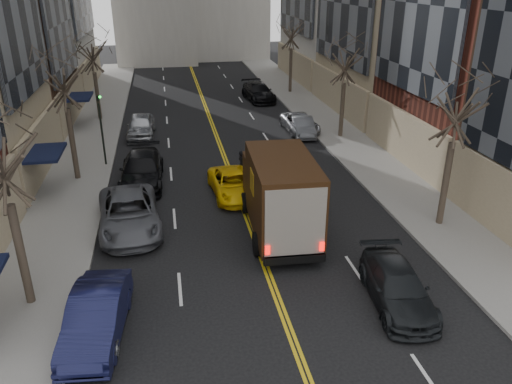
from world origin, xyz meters
TOP-DOWN VIEW (x-y plane):
  - sidewalk_left at (-9.00, 27.00)m, footprint 4.00×66.00m
  - sidewalk_right at (9.00, 27.00)m, footprint 4.00×66.00m
  - tree_lf_mid at (-8.80, 20.00)m, footprint 3.20×3.20m
  - tree_lf_far at (-8.80, 33.00)m, footprint 3.20×3.20m
  - tree_rt_near at (8.80, 11.00)m, footprint 3.20×3.20m
  - tree_rt_mid at (8.80, 25.00)m, footprint 3.20×3.20m
  - tree_rt_far at (8.80, 40.00)m, footprint 3.20×3.20m
  - traffic_signal at (-7.39, 22.00)m, footprint 0.29×0.26m
  - ups_truck at (1.20, 11.69)m, footprint 3.10×7.06m
  - observer_sedan at (4.16, 5.71)m, footprint 2.42×4.89m
  - taxi at (-0.30, 16.24)m, footprint 2.44×4.78m
  - pedestrian at (0.56, 18.53)m, footprint 0.62×0.73m
  - parked_lf_a at (-6.30, 6.05)m, footprint 1.72×4.12m
  - parked_lf_b at (-6.23, 5.80)m, footprint 2.10×4.83m
  - parked_lf_c at (-5.54, 13.29)m, footprint 3.20×6.04m
  - parked_lf_d at (-5.10, 18.81)m, footprint 2.50×5.74m
  - parked_lf_e at (-5.39, 27.91)m, footprint 2.07×4.78m
  - parked_rt_a at (6.30, 26.02)m, footprint 1.86×4.10m
  - parked_rt_b at (6.30, 27.03)m, footprint 2.31×4.76m
  - parked_rt_c at (5.10, 37.43)m, footprint 2.74×5.64m

SIDE VIEW (x-z plane):
  - sidewalk_left at x=-9.00m, z-range 0.00..0.15m
  - sidewalk_right at x=9.00m, z-range 0.00..0.15m
  - taxi at x=-0.30m, z-range 0.00..1.29m
  - parked_rt_a at x=6.30m, z-range 0.00..1.30m
  - parked_rt_b at x=6.30m, z-range 0.00..1.30m
  - observer_sedan at x=4.16m, z-range 0.00..1.37m
  - parked_lf_a at x=-6.30m, z-range 0.00..1.39m
  - parked_lf_b at x=-6.23m, z-range 0.00..1.54m
  - parked_rt_c at x=5.10m, z-range 0.00..1.58m
  - parked_lf_e at x=-5.39m, z-range 0.00..1.60m
  - parked_lf_c at x=-5.54m, z-range 0.00..1.62m
  - parked_lf_d at x=-5.10m, z-range 0.00..1.64m
  - pedestrian at x=0.56m, z-range 0.00..1.69m
  - ups_truck at x=1.20m, z-range 0.01..3.82m
  - traffic_signal at x=-7.39m, z-range 0.47..5.17m
  - tree_lf_far at x=-8.80m, z-range 1.97..10.08m
  - tree_rt_mid at x=8.80m, z-range 2.01..10.33m
  - tree_rt_near at x=8.80m, z-range 2.10..10.81m
  - tree_lf_mid at x=-8.80m, z-range 2.14..11.05m
  - tree_rt_far at x=8.80m, z-range 2.19..11.29m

